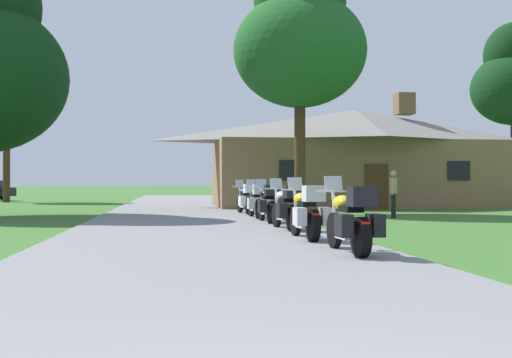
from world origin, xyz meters
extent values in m
plane|color=#386628|center=(0.00, 20.00, 0.00)|extent=(500.00, 500.00, 0.00)
cube|color=slate|center=(0.00, 18.00, 0.03)|extent=(6.40, 80.00, 0.06)
cylinder|color=black|center=(2.26, 8.71, 0.38)|extent=(0.13, 0.64, 0.64)
cylinder|color=black|center=(2.31, 7.27, 0.38)|extent=(0.18, 0.64, 0.64)
cube|color=silver|center=(2.28, 7.97, 0.44)|extent=(0.28, 0.57, 0.30)
ellipsoid|color=gold|center=(2.27, 8.23, 0.89)|extent=(0.32, 0.53, 0.26)
cube|color=black|center=(2.29, 7.77, 0.80)|extent=(0.30, 0.53, 0.10)
cylinder|color=silver|center=(2.26, 8.67, 1.08)|extent=(0.66, 0.05, 0.03)
cylinder|color=silver|center=(2.26, 8.71, 0.74)|extent=(0.07, 0.24, 0.73)
cube|color=#B2BCC6|center=(2.26, 8.77, 1.22)|extent=(0.32, 0.12, 0.27)
sphere|color=silver|center=(2.26, 8.67, 0.94)|extent=(0.11, 0.11, 0.11)
cube|color=black|center=(2.31, 7.22, 1.02)|extent=(0.41, 0.37, 0.32)
cube|color=red|center=(2.31, 7.05, 0.60)|extent=(0.14, 0.03, 0.06)
cylinder|color=silver|center=(2.43, 7.59, 0.28)|extent=(0.09, 0.55, 0.07)
cube|color=black|center=(2.04, 7.31, 0.56)|extent=(0.21, 0.41, 0.36)
cube|color=black|center=(2.56, 7.32, 0.56)|extent=(0.21, 0.41, 0.36)
cylinder|color=black|center=(2.09, 11.41, 0.38)|extent=(0.14, 0.64, 0.64)
cylinder|color=black|center=(2.16, 9.97, 0.38)|extent=(0.18, 0.65, 0.64)
cube|color=silver|center=(2.12, 10.67, 0.44)|extent=(0.29, 0.57, 0.30)
ellipsoid|color=gold|center=(2.11, 10.93, 0.89)|extent=(0.32, 0.53, 0.26)
cube|color=black|center=(2.13, 10.47, 0.80)|extent=(0.30, 0.53, 0.10)
cylinder|color=silver|center=(2.09, 11.37, 1.08)|extent=(0.66, 0.06, 0.03)
cylinder|color=silver|center=(2.09, 11.41, 0.74)|extent=(0.07, 0.24, 0.73)
cube|color=#B2BCC6|center=(2.09, 11.47, 1.22)|extent=(0.32, 0.12, 0.27)
sphere|color=silver|center=(2.09, 11.37, 0.94)|extent=(0.11, 0.11, 0.11)
cube|color=#B7B7BC|center=(2.16, 9.92, 1.02)|extent=(0.42, 0.38, 0.32)
cube|color=red|center=(2.17, 9.75, 0.60)|extent=(0.14, 0.04, 0.06)
cylinder|color=silver|center=(2.28, 10.30, 0.28)|extent=(0.10, 0.55, 0.07)
cube|color=#B7B7BC|center=(1.89, 10.01, 0.56)|extent=(0.22, 0.41, 0.36)
cube|color=#B7B7BC|center=(2.41, 10.03, 0.56)|extent=(0.22, 0.41, 0.36)
cylinder|color=black|center=(2.13, 14.18, 0.38)|extent=(0.17, 0.65, 0.64)
cylinder|color=black|center=(2.27, 12.75, 0.38)|extent=(0.22, 0.65, 0.64)
cube|color=silver|center=(2.20, 13.44, 0.44)|extent=(0.31, 0.58, 0.30)
ellipsoid|color=#B2B5BC|center=(2.18, 13.70, 0.89)|extent=(0.35, 0.55, 0.26)
cube|color=black|center=(2.22, 13.24, 0.80)|extent=(0.33, 0.55, 0.10)
cylinder|color=silver|center=(2.13, 14.14, 1.08)|extent=(0.66, 0.10, 0.03)
cylinder|color=silver|center=(2.13, 14.18, 0.74)|extent=(0.08, 0.24, 0.73)
cube|color=#B2BCC6|center=(2.12, 14.24, 1.22)|extent=(0.33, 0.14, 0.27)
sphere|color=silver|center=(2.13, 14.14, 0.94)|extent=(0.11, 0.11, 0.11)
cube|color=black|center=(2.28, 12.70, 1.02)|extent=(0.43, 0.40, 0.32)
cube|color=red|center=(2.29, 12.53, 0.60)|extent=(0.14, 0.04, 0.06)
cylinder|color=silver|center=(2.38, 13.08, 0.28)|extent=(0.12, 0.55, 0.07)
cube|color=black|center=(2.01, 12.77, 0.56)|extent=(0.24, 0.42, 0.36)
cube|color=black|center=(2.53, 12.82, 0.56)|extent=(0.24, 0.42, 0.36)
cylinder|color=black|center=(2.15, 17.08, 0.38)|extent=(0.14, 0.64, 0.64)
cylinder|color=black|center=(2.22, 15.65, 0.38)|extent=(0.19, 0.65, 0.64)
cube|color=silver|center=(2.18, 16.35, 0.44)|extent=(0.29, 0.57, 0.30)
ellipsoid|color=black|center=(2.17, 16.60, 0.89)|extent=(0.33, 0.53, 0.26)
cube|color=black|center=(2.20, 16.15, 0.80)|extent=(0.31, 0.53, 0.10)
cylinder|color=silver|center=(2.15, 17.04, 1.08)|extent=(0.66, 0.07, 0.03)
cylinder|color=silver|center=(2.15, 17.08, 0.74)|extent=(0.07, 0.24, 0.73)
cube|color=#B2BCC6|center=(2.14, 17.14, 1.22)|extent=(0.33, 0.13, 0.27)
sphere|color=silver|center=(2.15, 17.04, 0.94)|extent=(0.11, 0.11, 0.11)
cube|color=black|center=(2.22, 15.60, 1.02)|extent=(0.42, 0.38, 0.32)
cube|color=red|center=(2.23, 15.43, 0.60)|extent=(0.14, 0.04, 0.06)
cylinder|color=silver|center=(2.34, 15.97, 0.28)|extent=(0.10, 0.55, 0.07)
cube|color=black|center=(1.96, 15.68, 0.56)|extent=(0.22, 0.41, 0.36)
cube|color=black|center=(2.48, 15.71, 0.56)|extent=(0.22, 0.41, 0.36)
cylinder|color=black|center=(2.14, 19.58, 0.38)|extent=(0.14, 0.64, 0.64)
cylinder|color=black|center=(2.21, 18.14, 0.38)|extent=(0.19, 0.65, 0.64)
cube|color=silver|center=(2.18, 18.84, 0.44)|extent=(0.29, 0.57, 0.30)
ellipsoid|color=#195B33|center=(2.16, 19.10, 0.89)|extent=(0.33, 0.53, 0.26)
cube|color=black|center=(2.19, 18.64, 0.80)|extent=(0.31, 0.53, 0.10)
cylinder|color=silver|center=(2.14, 19.54, 1.08)|extent=(0.66, 0.07, 0.03)
cylinder|color=silver|center=(2.14, 19.58, 0.74)|extent=(0.07, 0.24, 0.73)
cube|color=#B2BCC6|center=(2.14, 19.64, 1.22)|extent=(0.33, 0.13, 0.27)
sphere|color=silver|center=(2.14, 19.54, 0.94)|extent=(0.11, 0.11, 0.11)
cube|color=#B7B7BC|center=(2.21, 18.09, 1.02)|extent=(0.42, 0.38, 0.32)
cube|color=red|center=(2.22, 17.92, 0.60)|extent=(0.14, 0.04, 0.06)
cylinder|color=silver|center=(2.34, 18.47, 0.28)|extent=(0.10, 0.55, 0.07)
cube|color=#B7B7BC|center=(1.95, 18.18, 0.56)|extent=(0.22, 0.41, 0.36)
cube|color=#B7B7BC|center=(2.47, 18.21, 0.56)|extent=(0.22, 0.41, 0.36)
cylinder|color=black|center=(2.05, 22.43, 0.38)|extent=(0.19, 0.65, 0.64)
cylinder|color=black|center=(2.24, 21.00, 0.38)|extent=(0.23, 0.65, 0.64)
cube|color=silver|center=(2.15, 21.69, 0.44)|extent=(0.33, 0.59, 0.30)
ellipsoid|color=#1E3899|center=(2.11, 21.95, 0.89)|extent=(0.36, 0.55, 0.26)
cube|color=black|center=(2.17, 21.49, 0.80)|extent=(0.34, 0.55, 0.10)
cylinder|color=silver|center=(2.06, 22.39, 1.08)|extent=(0.66, 0.12, 0.03)
cylinder|color=silver|center=(2.05, 22.43, 0.74)|extent=(0.09, 0.24, 0.73)
cube|color=#B2BCC6|center=(2.05, 22.49, 1.22)|extent=(0.33, 0.15, 0.27)
sphere|color=silver|center=(2.06, 22.39, 0.94)|extent=(0.11, 0.11, 0.11)
cube|color=silver|center=(2.24, 20.95, 1.02)|extent=(0.44, 0.41, 0.32)
cube|color=red|center=(2.27, 20.78, 0.60)|extent=(0.14, 0.05, 0.06)
cylinder|color=silver|center=(2.34, 21.33, 0.28)|extent=(0.14, 0.55, 0.07)
cube|color=silver|center=(1.97, 21.01, 0.56)|extent=(0.25, 0.42, 0.36)
cube|color=silver|center=(2.49, 21.08, 0.56)|extent=(0.25, 0.42, 0.36)
cube|color=brown|center=(8.73, 28.84, 1.65)|extent=(14.28, 6.41, 3.29)
pyramid|color=gray|center=(8.73, 28.84, 4.13)|extent=(15.14, 6.79, 1.68)
cube|color=brown|center=(11.30, 28.84, 5.32)|extent=(0.90, 0.90, 1.10)
cube|color=#472D19|center=(8.73, 25.61, 1.05)|extent=(1.10, 0.08, 2.10)
cube|color=black|center=(4.73, 25.61, 1.81)|extent=(1.10, 0.06, 0.90)
cube|color=black|center=(12.73, 25.61, 1.81)|extent=(1.10, 0.06, 0.90)
cylinder|color=black|center=(7.13, 18.99, 0.43)|extent=(0.14, 0.14, 0.86)
cylinder|color=black|center=(7.05, 18.83, 0.43)|extent=(0.14, 0.14, 0.86)
cube|color=tan|center=(7.09, 18.91, 1.14)|extent=(0.36, 0.42, 0.56)
cylinder|color=tan|center=(7.19, 19.12, 1.12)|extent=(0.09, 0.09, 0.58)
cylinder|color=tan|center=(6.99, 18.70, 1.12)|extent=(0.09, 0.09, 0.58)
sphere|color=tan|center=(7.09, 18.91, 1.56)|extent=(0.21, 0.21, 0.21)
cylinder|color=#422D19|center=(-11.07, 39.50, 2.54)|extent=(0.44, 0.44, 5.09)
ellipsoid|color=#143D19|center=(-11.07, 39.50, 6.33)|extent=(4.49, 4.49, 3.82)
ellipsoid|color=#123716|center=(-11.07, 39.50, 8.12)|extent=(3.15, 3.15, 3.37)
cylinder|color=#422D19|center=(4.45, 22.32, 2.53)|extent=(0.44, 0.44, 5.05)
ellipsoid|color=#1E5623|center=(4.45, 22.32, 6.52)|extent=(5.33, 5.33, 4.53)
cylinder|color=black|center=(-12.26, 43.66, 0.32)|extent=(0.67, 0.37, 0.64)
camera|label=1|loc=(-0.65, -2.29, 1.23)|focal=44.10mm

